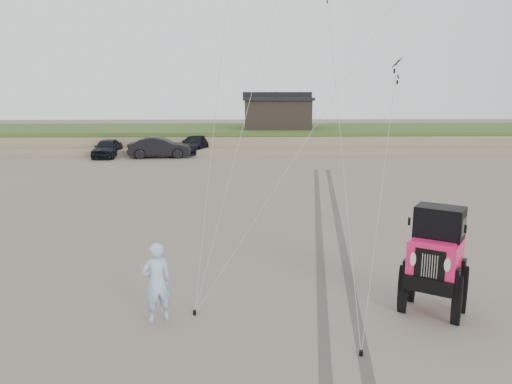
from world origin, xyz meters
TOP-DOWN VIEW (x-y plane):
  - ground at (0.00, 0.00)m, footprint 160.00×160.00m
  - dune_ridge at (0.00, 37.50)m, footprint 160.00×14.25m
  - cabin at (2.00, 37.00)m, footprint 6.40×5.40m
  - truck_a at (-12.05, 29.65)m, footprint 1.76×4.31m
  - truck_b at (-7.81, 29.30)m, footprint 5.04×2.09m
  - truck_c at (-5.17, 31.99)m, footprint 3.87×5.59m
  - jeep at (3.25, 0.90)m, footprint 5.13×6.03m
  - man at (-3.33, 0.70)m, footprint 0.82×0.70m
  - stake_main at (-2.50, 0.96)m, footprint 0.08×0.08m
  - stake_aux at (1.07, -1.04)m, footprint 0.08×0.08m
  - tire_tracks at (2.00, 8.00)m, footprint 5.22×29.74m

SIDE VIEW (x-z plane):
  - ground at x=0.00m, z-range 0.00..0.00m
  - tire_tracks at x=2.00m, z-range 0.00..0.01m
  - stake_main at x=-2.50m, z-range 0.00..0.12m
  - stake_aux at x=1.07m, z-range 0.00..0.12m
  - truck_a at x=-12.05m, z-range 0.00..1.46m
  - truck_c at x=-5.17m, z-range 0.00..1.50m
  - truck_b at x=-7.81m, z-range 0.00..1.62m
  - dune_ridge at x=0.00m, z-range -0.04..1.68m
  - man at x=-3.33m, z-range 0.00..1.90m
  - jeep at x=3.25m, z-range 0.00..2.10m
  - cabin at x=2.00m, z-range 1.56..4.91m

